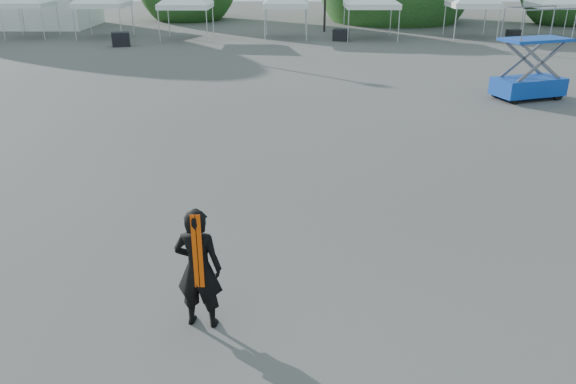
{
  "coord_description": "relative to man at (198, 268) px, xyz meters",
  "views": [
    {
      "loc": [
        0.7,
        -9.25,
        5.06
      ],
      "look_at": [
        0.64,
        -0.38,
        1.3
      ],
      "focal_mm": 35.0,
      "sensor_mm": 36.0,
      "label": 1
    }
  ],
  "objects": [
    {
      "name": "ground",
      "position": [
        0.63,
        2.33,
        -0.94
      ],
      "size": [
        120.0,
        120.0,
        0.0
      ],
      "primitive_type": "plane",
      "color": "#474442",
      "rests_on": "ground"
    },
    {
      "name": "man",
      "position": [
        0.0,
        0.0,
        0.0
      ],
      "size": [
        0.74,
        0.54,
        1.87
      ],
      "rotation": [
        0.0,
        0.0,
        3.0
      ],
      "color": "black",
      "rests_on": "ground"
    },
    {
      "name": "scissor_lift",
      "position": [
        10.25,
        14.19,
        0.74
      ],
      "size": [
        2.85,
        2.06,
        3.32
      ],
      "rotation": [
        0.0,
        0.0,
        0.33
      ],
      "color": "#0B4994",
      "rests_on": "ground"
    },
    {
      "name": "crate_west",
      "position": [
        -8.91,
        27.41,
        -0.54
      ],
      "size": [
        1.22,
        1.07,
        0.8
      ],
      "primitive_type": "cube",
      "rotation": [
        0.0,
        0.0,
        0.29
      ],
      "color": "black",
      "rests_on": "ground"
    },
    {
      "name": "crate_mid",
      "position": [
        4.43,
        29.79,
        -0.58
      ],
      "size": [
        1.1,
        0.98,
        0.71
      ],
      "primitive_type": "cube",
      "rotation": [
        0.0,
        0.0,
        -0.34
      ],
      "color": "black",
      "rests_on": "ground"
    },
    {
      "name": "crate_east",
      "position": [
        15.65,
        30.48,
        -0.63
      ],
      "size": [
        0.98,
        0.89,
        0.62
      ],
      "primitive_type": "cube",
      "rotation": [
        0.0,
        0.0,
        0.43
      ],
      "color": "black",
      "rests_on": "ground"
    }
  ]
}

